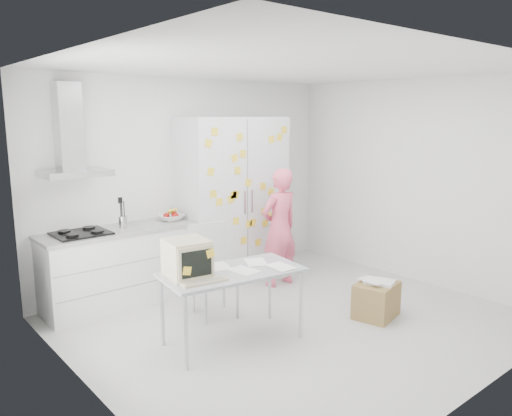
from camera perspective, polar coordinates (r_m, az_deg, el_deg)
floor at (r=5.63m, az=4.28°, el=-12.84°), size 4.50×4.00×0.02m
walls at (r=5.77m, az=-0.53°, el=1.86°), size 4.52×4.01×2.70m
ceiling at (r=5.19m, az=4.71°, el=15.80°), size 4.50×4.00×0.02m
counter_run at (r=6.16m, az=-15.16°, el=-6.33°), size 1.84×0.63×1.28m
range_hood at (r=5.87m, az=-20.46°, el=7.32°), size 0.70×0.48×1.01m
tall_cabinet at (r=6.82m, az=-2.70°, el=1.09°), size 1.50×0.68×2.20m
person at (r=6.53m, az=2.71°, el=-2.24°), size 0.57×0.37×1.55m
desk at (r=4.77m, az=-5.90°, el=-6.54°), size 1.45×0.87×1.09m
chair at (r=5.65m, az=-5.08°, el=-6.38°), size 0.55×0.55×1.03m
cardboard_box at (r=5.81m, az=13.60°, el=-10.12°), size 0.57×0.49×0.43m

